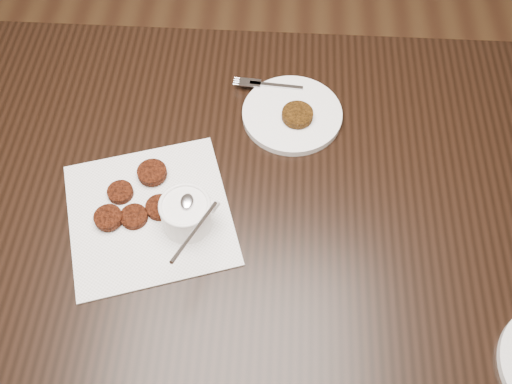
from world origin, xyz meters
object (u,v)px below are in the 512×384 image
Objects in this scene: napkin at (149,214)px; table at (254,263)px; plate_with_patty at (292,112)px; sauce_ramekin at (184,204)px.

table is at bearing 25.56° from napkin.
plate_with_patty is (0.07, 0.16, 0.39)m from table.
sauce_ramekin is 0.33m from plate_with_patty.
napkin is 1.41× the size of plate_with_patty.
table is at bearing -113.84° from plate_with_patty.
sauce_ramekin is (-0.11, -0.11, 0.44)m from table.
napkin is 0.10m from sauce_ramekin.
sauce_ramekin is at bearing -137.34° from table.
sauce_ramekin reaches higher than table.
table is 0.47m from sauce_ramekin.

